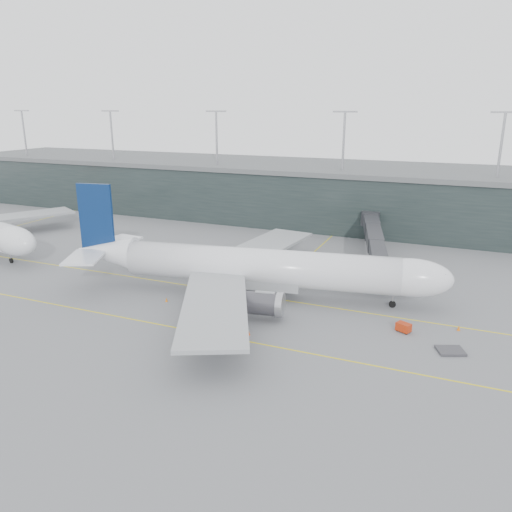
% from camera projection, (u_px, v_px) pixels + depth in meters
% --- Properties ---
extents(ground, '(320.00, 320.00, 0.00)m').
position_uv_depth(ground, '(246.00, 285.00, 88.08)').
color(ground, slate).
rests_on(ground, ground).
extents(taxiline_a, '(160.00, 0.25, 0.02)m').
position_uv_depth(taxiline_a, '(236.00, 293.00, 84.55)').
color(taxiline_a, yellow).
rests_on(taxiline_a, ground).
extents(taxiline_b, '(160.00, 0.25, 0.02)m').
position_uv_depth(taxiline_b, '(188.00, 330.00, 70.43)').
color(taxiline_b, yellow).
rests_on(taxiline_b, ground).
extents(taxiline_lead_main, '(0.25, 60.00, 0.02)m').
position_uv_depth(taxiline_lead_main, '(307.00, 258.00, 103.86)').
color(taxiline_lead_main, yellow).
rests_on(taxiline_lead_main, ground).
extents(taxiline_lead_adj, '(0.25, 60.00, 0.02)m').
position_uv_depth(taxiline_lead_adj, '(21.00, 225.00, 133.75)').
color(taxiline_lead_adj, yellow).
rests_on(taxiline_lead_adj, ground).
extents(terminal, '(240.00, 36.00, 29.00)m').
position_uv_depth(terminal, '(332.00, 193.00, 137.08)').
color(terminal, black).
rests_on(terminal, ground).
extents(main_aircraft, '(63.25, 58.78, 17.78)m').
position_uv_depth(main_aircraft, '(257.00, 267.00, 81.83)').
color(main_aircraft, silver).
rests_on(main_aircraft, ground).
extents(jet_bridge, '(13.50, 44.90, 6.92)m').
position_uv_depth(jet_bridge, '(381.00, 237.00, 100.52)').
color(jet_bridge, '#27272B').
rests_on(jet_bridge, ground).
extents(gse_cart, '(2.27, 1.93, 1.32)m').
position_uv_depth(gse_cart, '(404.00, 327.00, 69.64)').
color(gse_cart, '#A7270B').
rests_on(gse_cart, ground).
extents(baggage_dolly, '(4.07, 3.72, 0.33)m').
position_uv_depth(baggage_dolly, '(451.00, 351.00, 64.04)').
color(baggage_dolly, '#343338').
rests_on(baggage_dolly, ground).
extents(uld_a, '(2.21, 1.86, 1.83)m').
position_uv_depth(uld_a, '(244.00, 260.00, 99.69)').
color(uld_a, '#3C3C41').
rests_on(uld_a, ground).
extents(uld_b, '(2.53, 2.27, 1.91)m').
position_uv_depth(uld_b, '(250.00, 262.00, 98.31)').
color(uld_b, '#3C3C41').
rests_on(uld_b, ground).
extents(uld_c, '(2.40, 2.05, 1.96)m').
position_uv_depth(uld_c, '(263.00, 261.00, 98.33)').
color(uld_c, '#3C3C41').
rests_on(uld_c, ground).
extents(cone_nose, '(0.47, 0.47, 0.76)m').
position_uv_depth(cone_nose, '(459.00, 328.00, 70.20)').
color(cone_nose, '#D95F0C').
rests_on(cone_nose, ground).
extents(cone_wing_stbd, '(0.39, 0.39, 0.61)m').
position_uv_depth(cone_wing_stbd, '(249.00, 333.00, 68.79)').
color(cone_wing_stbd, '#D8440C').
rests_on(cone_wing_stbd, ground).
extents(cone_wing_port, '(0.42, 0.42, 0.67)m').
position_uv_depth(cone_wing_port, '(318.00, 270.00, 95.25)').
color(cone_wing_port, orange).
rests_on(cone_wing_port, ground).
extents(cone_tail, '(0.43, 0.43, 0.68)m').
position_uv_depth(cone_tail, '(166.00, 300.00, 80.67)').
color(cone_tail, '#D2690B').
rests_on(cone_tail, ground).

